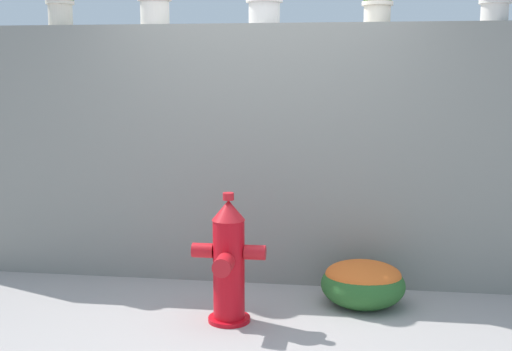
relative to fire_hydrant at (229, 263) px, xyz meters
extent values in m
plane|color=#9C9592|center=(0.11, 0.08, -0.42)|extent=(24.00, 24.00, 0.00)
cube|color=gray|center=(0.11, 0.99, 0.63)|extent=(5.95, 0.28, 2.10)
cylinder|color=beige|center=(-1.60, 1.02, 1.78)|extent=(0.20, 0.20, 0.21)
cylinder|color=beige|center=(-1.60, 1.02, 1.87)|extent=(0.23, 0.23, 0.03)
cylinder|color=beige|center=(-0.78, 0.98, 1.79)|extent=(0.23, 0.23, 0.22)
cylinder|color=silver|center=(0.11, 1.03, 1.78)|extent=(0.25, 0.25, 0.20)
cylinder|color=silver|center=(0.11, 1.03, 1.86)|extent=(0.29, 0.29, 0.03)
cylinder|color=beige|center=(1.00, 1.02, 1.76)|extent=(0.21, 0.21, 0.16)
cylinder|color=beige|center=(1.00, 1.02, 1.82)|extent=(0.24, 0.24, 0.03)
cylinder|color=silver|center=(1.88, 1.02, 1.76)|extent=(0.20, 0.20, 0.17)
cylinder|color=silver|center=(1.88, 1.02, 1.83)|extent=(0.24, 0.24, 0.03)
cylinder|color=red|center=(0.00, 0.01, -0.41)|extent=(0.30, 0.30, 0.03)
cylinder|color=red|center=(0.00, 0.01, -0.06)|extent=(0.22, 0.22, 0.73)
cone|color=red|center=(0.00, 0.01, 0.37)|extent=(0.23, 0.23, 0.14)
cylinder|color=red|center=(0.00, 0.01, 0.47)|extent=(0.08, 0.08, 0.05)
cylinder|color=red|center=(-0.18, 0.01, 0.08)|extent=(0.15, 0.10, 0.10)
cylinder|color=red|center=(0.18, 0.01, 0.08)|extent=(0.15, 0.10, 0.10)
cylinder|color=red|center=(0.00, -0.18, 0.04)|extent=(0.13, 0.16, 0.13)
ellipsoid|color=#2A5D28|center=(0.93, 0.45, -0.27)|extent=(0.63, 0.56, 0.35)
ellipsoid|color=orange|center=(0.93, 0.45, -0.19)|extent=(0.56, 0.50, 0.19)
camera|label=1|loc=(0.81, -4.29, 1.32)|focal=46.00mm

